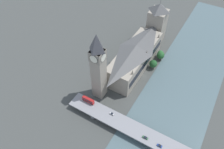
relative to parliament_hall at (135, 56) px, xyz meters
The scene contains 13 objects.
ground_plane 22.74m from the parliament_hall, 152.90° to the left, with size 600.00×600.00×0.00m, color #424442.
river_water 56.17m from the parliament_hall, behind, with size 64.19×360.00×0.30m, color #4C6066.
parliament_hall is the anchor object (origin of this frame).
clock_tower 55.78m from the parliament_hall, 76.70° to the left, with size 11.41×11.41×69.35m.
victoria_tower 54.59m from the parliament_hall, 89.94° to the right, with size 18.65×18.65×51.16m.
road_bridge 88.82m from the parliament_hall, 127.47° to the left, with size 160.37×14.74×6.14m.
double_decker_bus_lead 68.10m from the parliament_hall, 79.25° to the left, with size 11.66×2.62×4.97m.
car_northbound_lead 86.10m from the parliament_hall, 121.95° to the left, with size 4.62×1.83×1.30m.
car_northbound_mid 68.69m from the parliament_hall, 100.04° to the left, with size 3.90×1.79×1.50m.
car_southbound_lead 93.49m from the parliament_hall, 128.15° to the left, with size 3.97×1.92×1.31m.
tree_embankment_near 34.55m from the parliament_hall, 122.26° to the right, with size 6.25×6.25×8.37m.
tree_embankment_mid 32.12m from the parliament_hall, 128.63° to the right, with size 8.30×8.30×10.29m.
tree_embankment_far 21.04m from the parliament_hall, 156.94° to the right, with size 8.23×8.23×10.31m.
Camera 1 is at (-48.01, 146.81, 164.65)m, focal length 35.00 mm.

